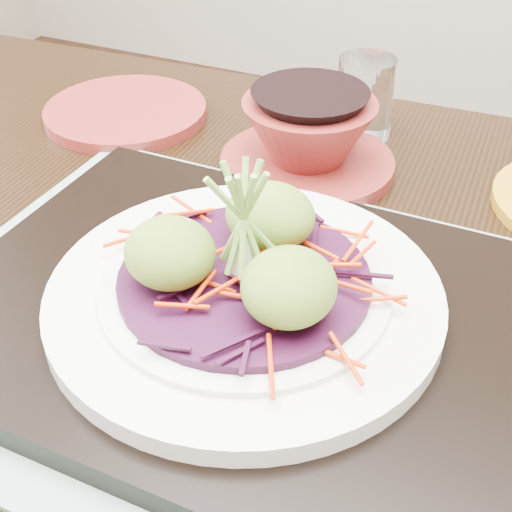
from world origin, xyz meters
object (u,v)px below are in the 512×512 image
at_px(dining_table, 256,371).
at_px(white_plate, 245,295).
at_px(serving_tray, 245,315).
at_px(water_glass, 365,98).
at_px(terracotta_side_plate, 126,112).
at_px(terracotta_bowl_set, 308,140).

distance_m(dining_table, white_plate, 0.14).
relative_size(serving_tray, water_glass, 5.09).
height_order(serving_tray, terracotta_side_plate, serving_tray).
height_order(white_plate, terracotta_side_plate, white_plate).
height_order(dining_table, serving_tray, serving_tray).
xyz_separation_m(white_plate, terracotta_bowl_set, (-0.04, 0.24, -0.00)).
relative_size(serving_tray, terracotta_side_plate, 2.38).
bearing_deg(water_glass, terracotta_bowl_set, -105.39).
height_order(serving_tray, terracotta_bowl_set, terracotta_bowl_set).
xyz_separation_m(white_plate, terracotta_side_plate, (-0.28, 0.27, -0.03)).
relative_size(white_plate, terracotta_bowl_set, 1.56).
bearing_deg(dining_table, terracotta_side_plate, 138.14).
bearing_deg(water_glass, white_plate, -87.00).
bearing_deg(dining_table, serving_tray, -77.06).
bearing_deg(terracotta_bowl_set, serving_tray, -79.56).
bearing_deg(dining_table, terracotta_bowl_set, 96.81).
xyz_separation_m(dining_table, serving_tray, (0.01, -0.05, 0.11)).
height_order(dining_table, terracotta_side_plate, terracotta_side_plate).
bearing_deg(terracotta_bowl_set, terracotta_side_plate, 173.75).
bearing_deg(terracotta_bowl_set, water_glass, 74.61).
distance_m(dining_table, terracotta_bowl_set, 0.24).
xyz_separation_m(dining_table, water_glass, (-0.00, 0.29, 0.14)).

